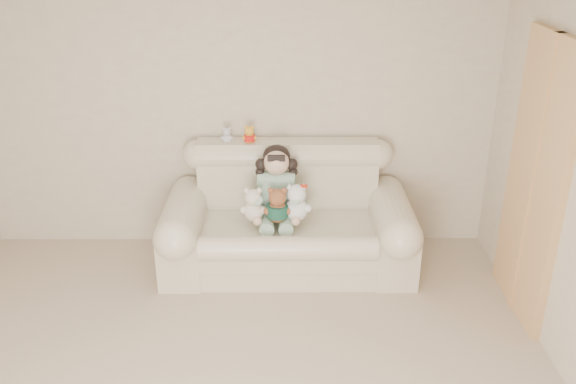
{
  "coord_description": "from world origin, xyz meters",
  "views": [
    {
      "loc": [
        0.42,
        -2.66,
        2.77
      ],
      "look_at": [
        0.45,
        1.9,
        0.75
      ],
      "focal_mm": 38.46,
      "sensor_mm": 36.0,
      "label": 1
    }
  ],
  "objects_px": {
    "seated_child": "(277,183)",
    "white_cat": "(296,198)",
    "brown_teddy": "(278,202)",
    "sofa": "(288,213)",
    "cream_teddy": "(253,201)"
  },
  "relations": [
    {
      "from": "sofa",
      "to": "white_cat",
      "type": "relative_size",
      "value": 5.41
    },
    {
      "from": "sofa",
      "to": "white_cat",
      "type": "bearing_deg",
      "value": -56.56
    },
    {
      "from": "sofa",
      "to": "cream_teddy",
      "type": "height_order",
      "value": "sofa"
    },
    {
      "from": "seated_child",
      "to": "cream_teddy",
      "type": "xyz_separation_m",
      "value": [
        -0.19,
        -0.19,
        -0.08
      ]
    },
    {
      "from": "brown_teddy",
      "to": "seated_child",
      "type": "bearing_deg",
      "value": 104.25
    },
    {
      "from": "seated_child",
      "to": "white_cat",
      "type": "bearing_deg",
      "value": -43.8
    },
    {
      "from": "seated_child",
      "to": "brown_teddy",
      "type": "relative_size",
      "value": 1.85
    },
    {
      "from": "sofa",
      "to": "brown_teddy",
      "type": "height_order",
      "value": "sofa"
    },
    {
      "from": "sofa",
      "to": "brown_teddy",
      "type": "distance_m",
      "value": 0.23
    },
    {
      "from": "white_cat",
      "to": "cream_teddy",
      "type": "height_order",
      "value": "white_cat"
    },
    {
      "from": "white_cat",
      "to": "cream_teddy",
      "type": "xyz_separation_m",
      "value": [
        -0.35,
        -0.0,
        -0.02
      ]
    },
    {
      "from": "sofa",
      "to": "seated_child",
      "type": "relative_size",
      "value": 3.17
    },
    {
      "from": "brown_teddy",
      "to": "white_cat",
      "type": "distance_m",
      "value": 0.16
    },
    {
      "from": "seated_child",
      "to": "white_cat",
      "type": "xyz_separation_m",
      "value": [
        0.16,
        -0.18,
        -0.06
      ]
    },
    {
      "from": "white_cat",
      "to": "seated_child",
      "type": "bearing_deg",
      "value": 122.52
    }
  ]
}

